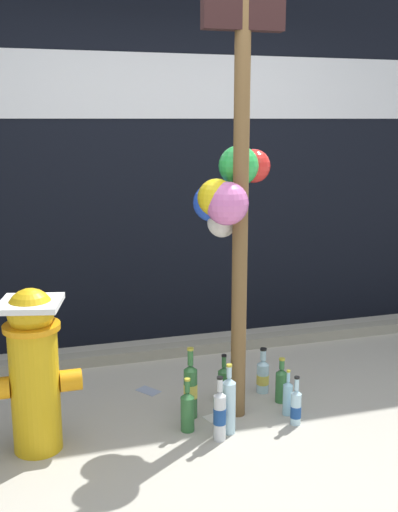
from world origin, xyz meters
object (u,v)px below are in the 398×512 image
Objects in this scene: bottle_3 at (229,404)px; bottle_7 at (296,407)px; memorial_post at (232,172)px; bottle_1 at (263,375)px; bottle_8 at (191,390)px; fire_hydrant at (34,367)px; bottle_2 at (288,397)px; bottle_4 at (220,414)px; bottle_5 at (224,383)px; bottle_6 at (187,410)px; bottle_0 at (281,384)px.

bottle_7 is (0.40, -0.02, -0.06)m from bottle_3.
memorial_post is 8.51× the size of bottle_1.
bottle_8 reaches higher than bottle_1.
bottle_2 is at bearing -0.99° from fire_hydrant.
bottle_2 is 0.51m from bottle_4.
bottle_5 is 0.69× the size of bottle_8.
memorial_post reaches higher than bottle_5.
bottle_6 is (-0.30, -0.16, -1.31)m from memorial_post.
bottle_1 is 1.02× the size of bottle_7.
bottle_6 is (-0.14, 0.15, -0.03)m from bottle_4.
bottle_3 is (-0.41, -0.11, 0.06)m from bottle_2.
fire_hydrant reaches higher than bottle_8.
bottle_5 is at bearing 82.86° from memorial_post.
bottle_2 is at bearing -13.52° from bottle_8.
bottle_7 is at bearing 5.24° from bottle_4.
memorial_post reaches higher than bottle_3.
bottle_5 is 0.32m from bottle_8.
bottle_0 is at bearing 82.43° from bottle_7.
bottle_5 is 0.95× the size of bottle_6.
bottle_0 is 1.02× the size of bottle_2.
bottle_7 is (-0.01, -0.12, -0.00)m from bottle_2.
bottle_0 is at bearing -71.34° from bottle_1.
bottle_1 is at bearing 30.05° from bottle_6.
bottle_8 reaches higher than bottle_7.
fire_hydrant is 0.93m from bottle_8.
memorial_post is at bearing 69.77° from bottle_3.
fire_hydrant reaches higher than bottle_2.
bottle_3 is 1.39× the size of bottle_7.
bottle_4 reaches higher than bottle_5.
bottle_2 is at bearing -86.18° from bottle_1.
bottle_8 is (-0.15, 0.24, 0.00)m from bottle_3.
bottle_4 is 1.18× the size of bottle_6.
fire_hydrant is at bearing 177.05° from bottle_6.
bottle_0 is (0.35, 0.03, -1.31)m from memorial_post.
bottle_0 is at bearing 5.49° from fire_hydrant.
bottle_6 is (-0.62, -0.02, 0.01)m from bottle_2.
bottle_1 is 0.33m from bottle_2.
bottle_7 is (-0.04, -0.29, -0.01)m from bottle_0.
fire_hydrant reaches higher than bottle_1.
bottle_2 is 0.76× the size of bottle_4.
bottle_0 is at bearing 32.93° from bottle_4.
bottle_8 is at bearing 104.45° from bottle_4.
bottle_6 is 1.07× the size of bottle_7.
bottle_4 is at bearing -147.07° from bottle_0.
fire_hydrant is 0.88m from bottle_6.
bottle_2 is 0.58m from bottle_8.
bottle_4 reaches higher than bottle_2.
bottle_2 is (-0.03, -0.17, -0.01)m from bottle_0.
fire_hydrant is 1.08m from bottle_3.
bottle_5 is at bearing 13.48° from fire_hydrant.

